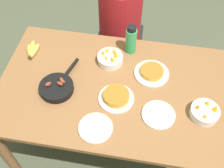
% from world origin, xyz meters
% --- Properties ---
extents(ground_plane, '(14.00, 14.00, 0.00)m').
position_xyz_m(ground_plane, '(0.00, 0.00, 0.00)').
color(ground_plane, '#474C38').
extents(dining_table, '(1.58, 0.98, 0.76)m').
position_xyz_m(dining_table, '(0.00, 0.00, 0.66)').
color(dining_table, brown).
rests_on(dining_table, ground_plane).
extents(banana_bunch, '(0.11, 0.19, 0.04)m').
position_xyz_m(banana_bunch, '(-0.65, 0.22, 0.78)').
color(banana_bunch, gold).
rests_on(banana_bunch, dining_table).
extents(skillet, '(0.23, 0.39, 0.08)m').
position_xyz_m(skillet, '(-0.36, -0.09, 0.79)').
color(skillet, black).
rests_on(skillet, dining_table).
extents(frittata_plate_center, '(0.25, 0.25, 0.05)m').
position_xyz_m(frittata_plate_center, '(0.26, 0.16, 0.78)').
color(frittata_plate_center, silver).
rests_on(frittata_plate_center, dining_table).
extents(frittata_plate_side, '(0.24, 0.24, 0.06)m').
position_xyz_m(frittata_plate_side, '(0.05, -0.10, 0.79)').
color(frittata_plate_side, silver).
rests_on(frittata_plate_side, dining_table).
extents(empty_plate_near_front, '(0.21, 0.21, 0.02)m').
position_xyz_m(empty_plate_near_front, '(-0.04, -0.34, 0.77)').
color(empty_plate_near_front, silver).
rests_on(empty_plate_near_front, dining_table).
extents(empty_plate_far_left, '(0.21, 0.21, 0.02)m').
position_xyz_m(empty_plate_far_left, '(0.33, -0.18, 0.77)').
color(empty_plate_far_left, silver).
rests_on(empty_plate_far_left, dining_table).
extents(fruit_bowl_mango, '(0.18, 0.18, 0.12)m').
position_xyz_m(fruit_bowl_mango, '(-0.05, 0.22, 0.80)').
color(fruit_bowl_mango, silver).
rests_on(fruit_bowl_mango, dining_table).
extents(fruit_bowl_citrus, '(0.18, 0.18, 0.12)m').
position_xyz_m(fruit_bowl_citrus, '(0.61, -0.12, 0.79)').
color(fruit_bowl_citrus, silver).
rests_on(fruit_bowl_citrus, dining_table).
extents(water_bottle, '(0.08, 0.08, 0.24)m').
position_xyz_m(water_bottle, '(0.08, 0.36, 0.87)').
color(water_bottle, '#2D9351').
rests_on(water_bottle, dining_table).
extents(person_figure, '(0.41, 0.41, 1.26)m').
position_xyz_m(person_figure, '(-0.07, 0.78, 0.52)').
color(person_figure, black).
rests_on(person_figure, ground_plane).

